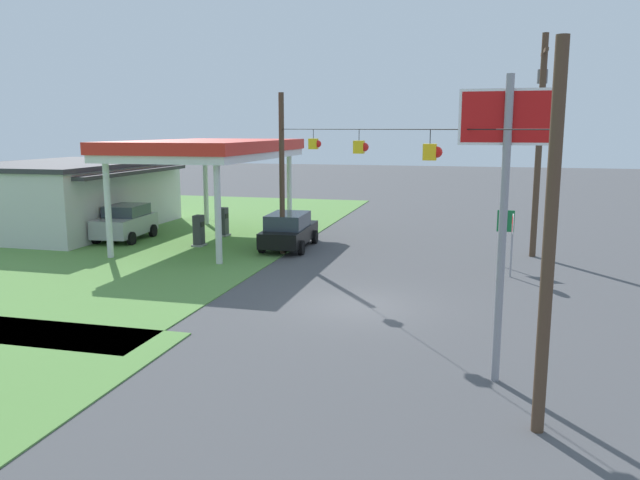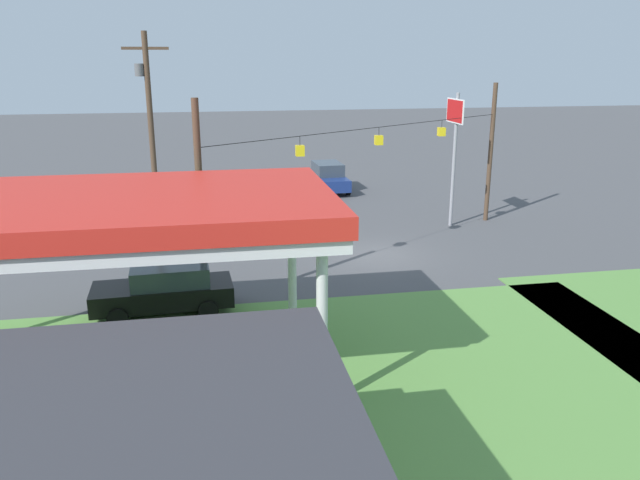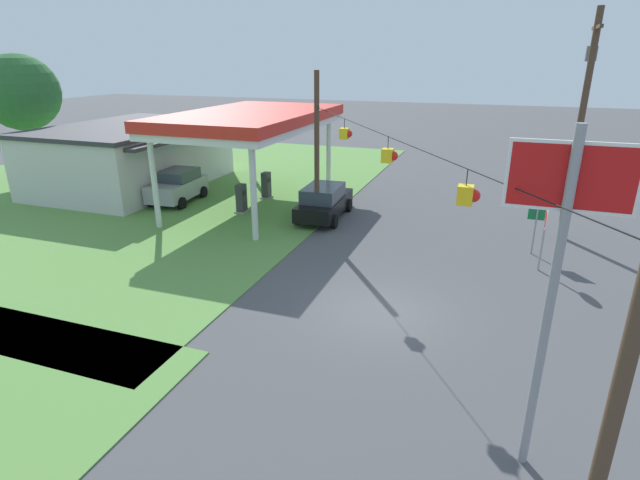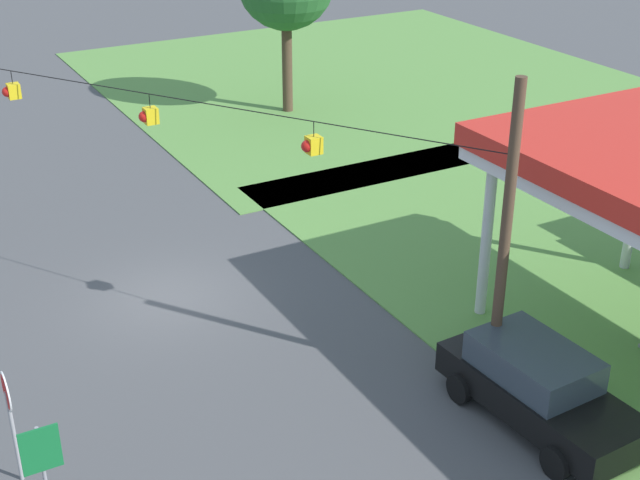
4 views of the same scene
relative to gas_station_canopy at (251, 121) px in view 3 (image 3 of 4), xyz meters
name	(u,v)px [view 3 (image 3 of 4)]	position (x,y,z in m)	size (l,w,h in m)	color
ground_plane	(380,312)	(-9.88, -9.56, -4.67)	(160.00, 160.00, 0.00)	#4C4C4F
grass_verge_station_corner	(142,184)	(2.00, 9.29, -4.65)	(36.00, 28.00, 0.04)	#5B8E42
gas_station_canopy	(251,121)	(0.00, 0.00, 0.00)	(11.63, 6.65, 5.16)	silver
gas_station_store	(133,156)	(1.42, 9.27, -2.71)	(11.90, 8.68, 3.89)	silver
fuel_pump_near	(241,199)	(-1.53, 0.00, -3.93)	(0.71, 0.56, 1.56)	gray
fuel_pump_far	(266,186)	(1.53, 0.00, -3.93)	(0.71, 0.56, 1.56)	gray
car_at_pumps_front	(324,201)	(-0.93, -4.45, -3.76)	(4.83, 2.28, 1.75)	black
car_at_pumps_rear	(178,186)	(-0.84, 4.45, -3.71)	(4.16, 2.36, 1.84)	#9E9EA3
stop_sign_roadside	(545,226)	(-4.40, -14.60, -2.85)	(0.80, 0.08, 2.50)	#99999E
stop_sign_overhead	(561,238)	(-15.08, -13.82, 0.24)	(0.22, 2.10, 6.88)	gray
route_sign	(537,215)	(-2.59, -14.41, -2.96)	(0.10, 0.70, 2.40)	gray
utility_pole_main	(581,117)	(0.09, -15.75, 0.81)	(2.20, 0.44, 9.79)	#4C3828
signal_span_gantry	(386,196)	(-9.88, -9.58, -0.71)	(15.44, 10.24, 7.32)	#4C3828
tree_behind_station	(21,93)	(0.77, 16.98, 1.01)	(4.83, 4.83, 8.12)	#4C3828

